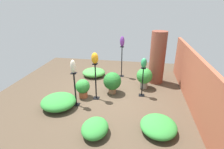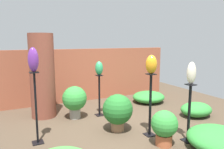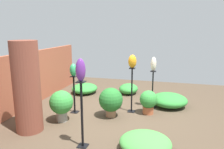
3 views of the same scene
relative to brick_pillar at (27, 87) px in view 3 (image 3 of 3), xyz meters
The scene contains 18 objects.
ground_plane 2.46m from the brick_pillar, 47.83° to the right, with size 8.00×8.00×0.00m, color #4C3D2D.
brick_wall_back 1.80m from the brick_pillar, 33.36° to the left, with size 5.60×0.12×1.63m, color #9E5138.
brick_pillar is the anchor object (origin of this frame).
pedestal_violet 1.54m from the brick_pillar, 103.18° to the right, with size 0.20×0.20×1.34m.
pedestal_ivory 3.46m from the brick_pillar, 49.16° to the right, with size 0.20×0.20×1.10m.
pedestal_amber 2.73m from the brick_pillar, 49.87° to the right, with size 0.20×0.20×1.25m.
pedestal_jade 1.49m from the brick_pillar, 22.70° to the right, with size 0.20×0.20×1.04m.
art_vase_violet 1.57m from the brick_pillar, 103.18° to the right, with size 0.18×0.19×0.43m, color #6B2D8C.
art_vase_ivory 3.43m from the brick_pillar, 49.16° to the right, with size 0.17×0.16×0.41m, color beige.
art_vase_amber 2.72m from the brick_pillar, 49.87° to the right, with size 0.22×0.23×0.36m, color orange.
art_vase_jade 1.40m from the brick_pillar, 22.70° to the right, with size 0.19×0.19×0.34m, color #2D9356.
potted_plant_walkway_edge 0.98m from the brick_pillar, 35.26° to the right, with size 0.59×0.59×0.79m.
potted_plant_near_pillar 3.12m from the brick_pillar, 55.79° to the right, with size 0.48×0.48×0.65m.
potted_plant_mid_right 2.11m from the brick_pillar, 51.64° to the right, with size 0.63×0.63×0.78m.
foliage_bed_east 3.91m from the brick_pillar, 25.70° to the right, with size 0.82×0.67×0.34m, color #338C38.
foliage_bed_west 2.80m from the brick_pillar, 93.69° to the right, with size 0.94×1.00×0.33m, color #479942.
foliage_bed_center 4.02m from the brick_pillar, 51.37° to the right, with size 1.05×1.07×0.39m, color #338C38.
foliage_bed_rear 3.21m from the brick_pillar, ahead, with size 0.99×0.91×0.33m, color #338C38.
Camera 3 is at (-5.51, -1.37, 2.32)m, focal length 35.00 mm.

